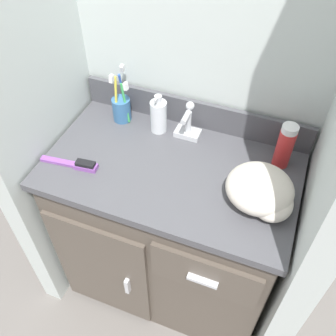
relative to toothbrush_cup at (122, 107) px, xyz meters
name	(u,v)px	position (x,y,z in m)	size (l,w,h in m)	color
ground_plane	(170,278)	(0.26, -0.17, -0.84)	(6.00, 6.00, 0.00)	slate
wall_back	(204,37)	(0.26, 0.13, 0.26)	(1.03, 0.08, 2.20)	silver
wall_left	(25,54)	(-0.21, -0.17, 0.26)	(0.08, 0.57, 2.20)	silver
vanity	(169,231)	(0.26, -0.17, -0.43)	(0.85, 0.51, 0.78)	brown
backsplash	(194,113)	(0.26, 0.07, 0.00)	(0.85, 0.02, 0.11)	#4C4C51
sink_faucet	(188,125)	(0.26, 0.00, -0.01)	(0.09, 0.09, 0.14)	silver
toothbrush_cup	(122,107)	(0.00, 0.00, 0.00)	(0.07, 0.10, 0.21)	teal
soap_dispenser	(158,116)	(0.15, -0.01, 0.01)	(0.06, 0.06, 0.15)	white
shaving_cream_can	(285,146)	(0.59, -0.02, 0.03)	(0.05, 0.05, 0.16)	red
hairbrush	(77,164)	(-0.03, -0.28, -0.04)	(0.20, 0.05, 0.03)	purple
hand_towel	(262,192)	(0.56, -0.21, 0.00)	(0.21, 0.19, 0.11)	beige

